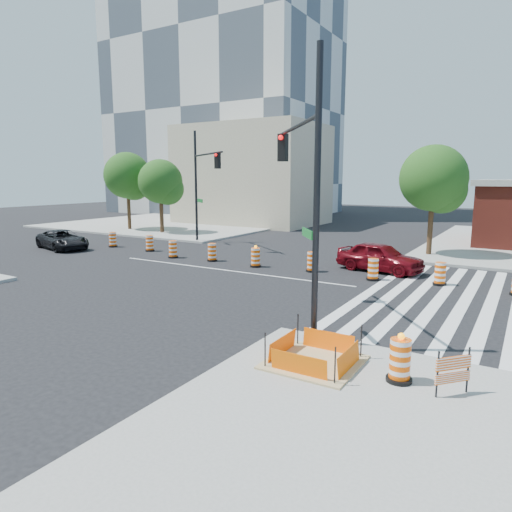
% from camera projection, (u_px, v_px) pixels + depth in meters
% --- Properties ---
extents(ground, '(120.00, 120.00, 0.00)m').
position_uv_depth(ground, '(226.00, 270.00, 23.64)').
color(ground, black).
rests_on(ground, ground).
extents(sidewalk_nw, '(22.00, 22.00, 0.15)m').
position_uv_depth(sidewalk_nw, '(184.00, 223.00, 48.00)').
color(sidewalk_nw, gray).
rests_on(sidewalk_nw, ground).
extents(crosswalk_east, '(6.75, 13.50, 0.01)m').
position_uv_depth(crosswalk_east, '(453.00, 299.00, 18.04)').
color(crosswalk_east, silver).
rests_on(crosswalk_east, ground).
extents(lane_centerline, '(14.00, 0.12, 0.01)m').
position_uv_depth(lane_centerline, '(226.00, 270.00, 23.64)').
color(lane_centerline, silver).
rests_on(lane_centerline, ground).
extents(excavation_pit, '(2.20, 2.20, 0.90)m').
position_uv_depth(excavation_pit, '(314.00, 360.00, 11.42)').
color(excavation_pit, tan).
rests_on(excavation_pit, ground).
extents(tower_nw, '(28.00, 18.00, 45.00)m').
position_uv_depth(tower_nw, '(223.00, 43.00, 60.75)').
color(tower_nw, silver).
rests_on(tower_nw, ground).
extents(beige_midrise, '(14.00, 10.00, 10.00)m').
position_uv_depth(beige_midrise, '(252.00, 175.00, 47.47)').
color(beige_midrise, tan).
rests_on(beige_midrise, ground).
extents(red_coupe, '(4.67, 2.57, 1.50)m').
position_uv_depth(red_coupe, '(380.00, 257.00, 23.25)').
color(red_coupe, '#5B070F').
rests_on(red_coupe, ground).
extents(dark_suv, '(4.96, 3.17, 1.27)m').
position_uv_depth(dark_suv, '(62.00, 240.00, 30.60)').
color(dark_suv, black).
rests_on(dark_suv, ground).
extents(signal_pole_se, '(3.84, 4.82, 7.97)m').
position_uv_depth(signal_pole_se, '(303.00, 173.00, 13.60)').
color(signal_pole_se, black).
rests_on(signal_pole_se, ground).
extents(signal_pole_nw, '(4.96, 3.59, 7.92)m').
position_uv_depth(signal_pole_nw, '(202.00, 176.00, 31.70)').
color(signal_pole_nw, black).
rests_on(signal_pole_nw, ground).
extents(pit_drum, '(0.59, 0.59, 1.15)m').
position_uv_depth(pit_drum, '(400.00, 361.00, 10.32)').
color(pit_drum, black).
rests_on(pit_drum, ground).
extents(barricade, '(0.61, 0.67, 1.02)m').
position_uv_depth(barricade, '(453.00, 370.00, 9.67)').
color(barricade, '#F05205').
rests_on(barricade, ground).
extents(tree_north_a, '(4.11, 4.11, 6.99)m').
position_uv_depth(tree_north_a, '(128.00, 178.00, 40.70)').
color(tree_north_a, '#382314').
rests_on(tree_north_a, ground).
extents(tree_north_b, '(3.72, 3.69, 6.27)m').
position_uv_depth(tree_north_b, '(161.00, 184.00, 38.24)').
color(tree_north_b, '#382314').
rests_on(tree_north_b, ground).
extents(tree_north_c, '(3.93, 3.93, 6.68)m').
position_uv_depth(tree_north_c, '(434.00, 182.00, 27.06)').
color(tree_north_c, '#382314').
rests_on(tree_north_c, ground).
extents(median_drum_0, '(0.60, 0.60, 1.02)m').
position_uv_depth(median_drum_0, '(113.00, 240.00, 31.52)').
color(median_drum_0, black).
rests_on(median_drum_0, ground).
extents(median_drum_1, '(0.60, 0.60, 1.02)m').
position_uv_depth(median_drum_1, '(150.00, 244.00, 29.71)').
color(median_drum_1, black).
rests_on(median_drum_1, ground).
extents(median_drum_2, '(0.60, 0.60, 1.02)m').
position_uv_depth(median_drum_2, '(173.00, 250.00, 27.25)').
color(median_drum_2, black).
rests_on(median_drum_2, ground).
extents(median_drum_3, '(0.60, 0.60, 1.02)m').
position_uv_depth(median_drum_3, '(212.00, 253.00, 26.16)').
color(median_drum_3, black).
rests_on(median_drum_3, ground).
extents(median_drum_4, '(0.60, 0.60, 1.18)m').
position_uv_depth(median_drum_4, '(256.00, 258.00, 24.45)').
color(median_drum_4, black).
rests_on(median_drum_4, ground).
extents(median_drum_5, '(0.60, 0.60, 1.02)m').
position_uv_depth(median_drum_5, '(312.00, 262.00, 23.21)').
color(median_drum_5, black).
rests_on(median_drum_5, ground).
extents(median_drum_6, '(0.60, 0.60, 1.02)m').
position_uv_depth(median_drum_6, '(373.00, 270.00, 21.29)').
color(median_drum_6, black).
rests_on(median_drum_6, ground).
extents(median_drum_7, '(0.60, 0.60, 1.02)m').
position_uv_depth(median_drum_7, '(440.00, 274.00, 20.32)').
color(median_drum_7, black).
rests_on(median_drum_7, ground).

